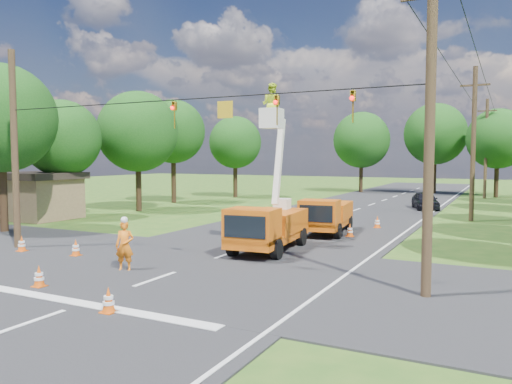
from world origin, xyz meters
The scene contains 30 objects.
ground centered at (0.00, 20.00, 0.00)m, with size 140.00×140.00×0.00m, color #285218.
road_main centered at (0.00, 20.00, 0.00)m, with size 12.00×100.00×0.06m, color black.
road_cross centered at (0.00, 2.00, 0.00)m, with size 56.00×10.00×0.07m, color black.
stop_bar centered at (0.00, -3.20, 0.00)m, with size 9.00×0.45×0.02m, color silver.
edge_line centered at (5.60, 20.00, 0.00)m, with size 0.12×90.00×0.02m, color silver.
bucket_truck centered at (1.16, 6.48, 1.64)m, with size 2.62×5.74×7.44m.
second_truck centered at (1.82, 12.43, 1.04)m, with size 2.62×5.51×1.99m.
ground_worker centered at (-1.90, 0.65, 0.93)m, with size 0.68×0.45×1.86m, color orange.
distant_car centered at (4.71, 28.23, 0.72)m, with size 1.70×4.23×1.44m, color black.
traffic_cone_0 centered at (-2.73, -2.43, 0.36)m, with size 0.38×0.38×0.71m.
traffic_cone_1 centered at (1.16, -3.44, 0.36)m, with size 0.38×0.38×0.71m.
traffic_cone_2 centered at (1.04, 8.77, 0.36)m, with size 0.38×0.38×0.71m.
traffic_cone_3 centered at (3.28, 11.96, 0.36)m, with size 0.38×0.38×0.71m.
traffic_cone_4 centered at (-5.59, 1.78, 0.36)m, with size 0.38×0.38×0.71m.
traffic_cone_5 centered at (-8.49, 1.43, 0.36)m, with size 0.38×0.38×0.71m.
traffic_cone_6 centered at (3.80, 15.87, 0.36)m, with size 0.38×0.38×0.71m.
pole_right_near centered at (8.50, 2.00, 5.11)m, with size 1.80×0.30×10.00m.
pole_right_mid centered at (8.50, 22.00, 5.11)m, with size 1.80×0.30×10.00m.
pole_right_far centered at (8.50, 42.00, 5.11)m, with size 1.80×0.30×10.00m.
pole_left centered at (-9.50, 2.00, 4.50)m, with size 0.30×0.30×9.00m.
signal_span centered at (2.23, 1.99, 5.88)m, with size 18.00×0.29×1.07m.
shed centered at (-18.00, 10.00, 1.62)m, with size 5.50×4.50×3.15m.
tree_left_b centered at (-14.50, 5.00, 6.31)m, with size 6.00×6.00×9.32m.
tree_left_c centered at (-16.50, 11.00, 5.44)m, with size 5.20×5.20×8.06m.
tree_left_d centered at (-15.00, 17.00, 6.12)m, with size 6.20×6.20×9.24m.
tree_left_e centered at (-16.80, 24.00, 6.49)m, with size 5.80×5.80×9.41m.
tree_left_f centered at (-14.80, 32.00, 5.69)m, with size 5.40×5.40×8.40m.
tree_far_a centered at (-5.00, 45.00, 6.19)m, with size 6.60×6.60×9.50m.
tree_far_b centered at (3.00, 47.00, 6.81)m, with size 7.00×7.00×10.32m.
tree_far_c centered at (9.50, 44.00, 6.06)m, with size 6.20×6.20×9.18m.
Camera 1 is at (10.59, -13.32, 4.18)m, focal length 35.00 mm.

